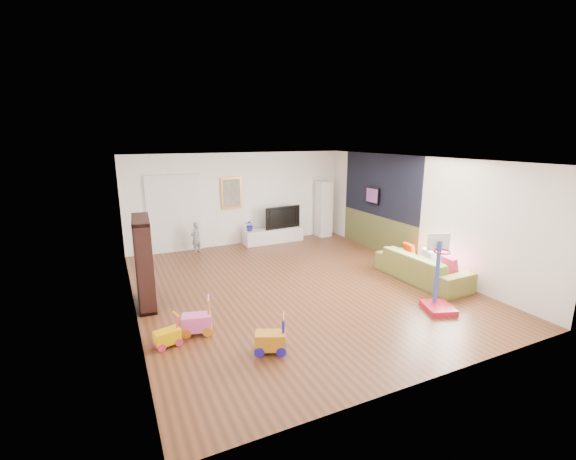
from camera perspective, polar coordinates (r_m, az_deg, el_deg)
name	(u,v)px	position (r m, az deg, el deg)	size (l,w,h in m)	color
floor	(296,285)	(8.45, 1.17, -8.19)	(6.50, 7.50, 0.00)	brown
ceiling	(296,159)	(7.85, 1.27, 10.43)	(6.50, 7.50, 0.00)	white
wall_back	(240,199)	(11.46, -7.18, 4.56)	(6.50, 0.00, 2.70)	white
wall_front	(431,286)	(5.11, 20.46, -7.79)	(6.50, 0.00, 2.70)	silver
wall_left	(129,243)	(7.25, -22.48, -1.73)	(0.00, 7.50, 2.70)	silver
wall_right	(415,212)	(9.90, 18.34, 2.53)	(0.00, 7.50, 2.70)	white
navy_accent	(380,185)	(10.85, 13.41, 6.45)	(0.01, 3.20, 1.70)	black
olive_wainscot	(377,233)	(11.10, 13.02, -0.48)	(0.01, 3.20, 1.00)	brown
doorway	(174,215)	(11.04, -16.47, 2.17)	(1.45, 0.06, 2.10)	white
painting_back	(232,193)	(11.32, -8.35, 5.43)	(0.62, 0.06, 0.92)	gold
artwork_right	(372,195)	(11.01, 12.41, 5.03)	(0.04, 0.56, 0.46)	#7F3F8C
media_console	(273,235)	(11.73, -2.20, -0.80)	(1.84, 0.46, 0.43)	silver
tall_cabinet	(323,209)	(12.40, 5.27, 3.16)	(0.42, 0.42, 1.79)	white
bookshelf	(144,262)	(7.76, -20.54, -4.44)	(0.30, 1.16, 1.69)	black
sofa	(422,267)	(9.11, 19.22, -5.20)	(2.18, 0.85, 0.64)	olive
basketball_hoop	(442,274)	(7.55, 21.81, -6.08)	(0.49, 0.60, 1.44)	red
ride_on_yellow	(167,331)	(6.35, -17.48, -14.12)	(0.38, 0.23, 0.50)	#F1B900
ride_on_orange	(270,334)	(5.90, -2.62, -15.16)	(0.45, 0.28, 0.60)	orange
ride_on_pink	(196,316)	(6.56, -13.42, -12.31)	(0.47, 0.29, 0.62)	#F75BBD
child	(196,238)	(10.90, -13.49, -1.11)	(0.32, 0.21, 0.87)	gray
tv	(281,217)	(11.74, -1.04, 1.98)	(1.17, 0.15, 0.67)	black
vase_plant	(250,225)	(11.39, -5.64, 0.73)	(0.32, 0.28, 0.35)	navy
pillow_left	(450,266)	(8.79, 22.81, -4.92)	(0.11, 0.40, 0.40)	#D02958
pillow_center	(429,258)	(9.19, 20.20, -3.91)	(0.10, 0.39, 0.39)	white
pillow_right	(409,250)	(9.64, 17.52, -2.89)	(0.09, 0.34, 0.34)	#C52900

